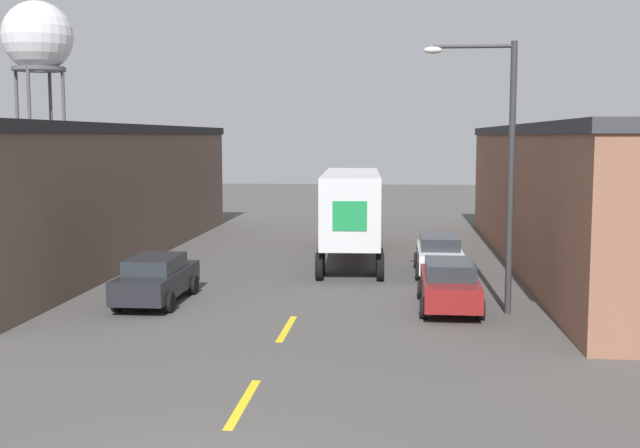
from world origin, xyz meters
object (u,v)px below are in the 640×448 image
object	(u,v)px
parked_car_left_far	(156,278)
street_lamp	(501,157)
parked_car_right_far	(439,254)
parked_car_right_mid	(449,284)
semi_truck	(352,206)
water_tower	(38,39)

from	to	relation	value
parked_car_left_far	street_lamp	world-z (taller)	street_lamp
parked_car_right_far	parked_car_right_mid	xyz separation A→B (m)	(0.00, -6.47, 0.00)
parked_car_right_far	street_lamp	distance (m)	8.15
parked_car_right_mid	street_lamp	world-z (taller)	street_lamp
semi_truck	street_lamp	size ratio (longest dim) A/B	1.55
parked_car_left_far	parked_car_right_mid	xyz separation A→B (m)	(9.58, -0.04, 0.00)
parked_car_right_far	water_tower	xyz separation A→B (m)	(-30.19, 30.14, 12.29)
parked_car_right_far	parked_car_left_far	size ratio (longest dim) A/B	1.00
semi_truck	parked_car_right_mid	bearing A→B (deg)	-72.85
water_tower	parked_car_right_far	bearing A→B (deg)	-44.96
parked_car_right_mid	water_tower	bearing A→B (deg)	129.51
semi_truck	parked_car_right_far	world-z (taller)	semi_truck
parked_car_right_mid	semi_truck	bearing A→B (deg)	109.78
water_tower	street_lamp	world-z (taller)	water_tower
parked_car_right_far	street_lamp	xyz separation A→B (m)	(1.45, -6.93, 4.03)
street_lamp	parked_car_right_mid	bearing A→B (deg)	162.29
semi_truck	street_lamp	xyz separation A→B (m)	(5.17, -10.81, 2.45)
water_tower	semi_truck	bearing A→B (deg)	-44.79
water_tower	street_lamp	bearing A→B (deg)	-49.52
parked_car_left_far	parked_car_right_mid	world-z (taller)	same
semi_truck	parked_car_right_mid	xyz separation A→B (m)	(3.72, -10.34, -1.57)
semi_truck	parked_car_right_far	xyz separation A→B (m)	(3.72, -3.87, -1.57)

